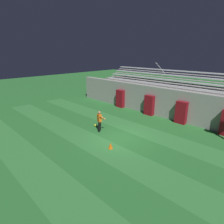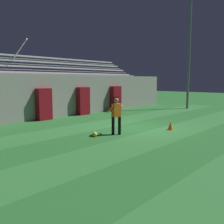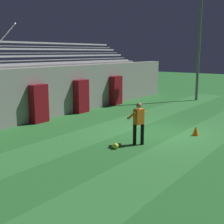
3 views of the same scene
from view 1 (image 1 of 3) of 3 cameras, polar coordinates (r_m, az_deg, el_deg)
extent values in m
plane|color=#286B2D|center=(13.74, 2.63, -8.02)|extent=(80.00, 80.00, 0.00)
cube|color=#337A38|center=(10.71, -20.75, -17.46)|extent=(28.00, 2.05, 0.01)
cube|color=#337A38|center=(12.55, -3.32, -10.66)|extent=(28.00, 2.05, 0.01)
cube|color=#337A38|center=(15.31, 8.25, -5.38)|extent=(28.00, 2.05, 0.01)
cube|color=#999691|center=(18.32, 16.57, 2.58)|extent=(24.00, 0.60, 2.80)
cube|color=maroon|center=(18.78, 11.27, 2.02)|extent=(0.96, 0.44, 1.96)
cube|color=maroon|center=(17.26, 20.31, -0.16)|extent=(0.96, 0.44, 1.96)
cube|color=maroon|center=(21.09, 2.52, 4.08)|extent=(0.96, 0.44, 1.96)
cube|color=#999691|center=(20.05, 19.36, 3.73)|extent=(18.00, 3.20, 2.90)
cube|color=silver|center=(18.65, 18.12, 7.58)|extent=(17.10, 0.36, 0.10)
cube|color=#999691|center=(18.51, 17.76, 6.82)|extent=(17.10, 0.60, 0.04)
cube|color=silver|center=(19.21, 19.21, 8.96)|extent=(17.10, 0.36, 0.10)
cube|color=#999691|center=(19.07, 18.87, 8.24)|extent=(17.10, 0.60, 0.04)
cube|color=silver|center=(19.79, 20.25, 10.26)|extent=(17.10, 0.36, 0.10)
cube|color=#999691|center=(19.64, 19.92, 9.57)|extent=(17.10, 0.60, 0.04)
cube|color=silver|center=(20.38, 21.23, 11.48)|extent=(17.10, 0.36, 0.10)
cube|color=#999691|center=(20.22, 20.92, 10.82)|extent=(17.10, 0.60, 0.04)
cylinder|color=silver|center=(20.10, 14.61, 12.74)|extent=(0.06, 1.93, 1.25)
cylinder|color=black|center=(14.90, -3.65, -4.18)|extent=(0.17, 0.17, 0.82)
cylinder|color=black|center=(14.64, -3.97, -4.60)|extent=(0.17, 0.17, 0.82)
cube|color=orange|center=(14.52, -3.87, -1.80)|extent=(0.43, 0.33, 0.60)
sphere|color=#A37556|center=(14.38, -3.90, -0.14)|extent=(0.22, 0.22, 0.22)
cylinder|color=orange|center=(14.76, -3.79, -1.25)|extent=(0.21, 0.48, 0.37)
cylinder|color=orange|center=(14.36, -2.95, -1.80)|extent=(0.21, 0.48, 0.37)
cube|color=silver|center=(14.86, -3.02, -1.64)|extent=(0.14, 0.14, 0.08)
cube|color=silver|center=(14.52, -2.31, -2.10)|extent=(0.14, 0.14, 0.08)
sphere|color=yellow|center=(15.83, -5.06, -4.04)|extent=(0.22, 0.22, 0.22)
cone|color=orange|center=(12.30, -0.46, -10.18)|extent=(0.30, 0.30, 0.42)
camera|label=2|loc=(19.72, -40.14, 3.39)|focal=42.00mm
camera|label=3|loc=(20.90, -37.03, 7.69)|focal=50.00mm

